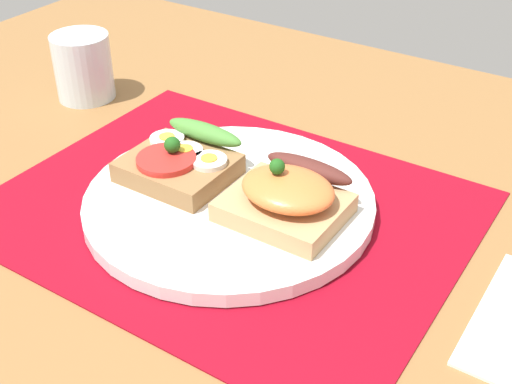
{
  "coord_description": "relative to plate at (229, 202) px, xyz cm",
  "views": [
    {
      "loc": [
        30.67,
        -42.65,
        37.2
      ],
      "look_at": [
        3.0,
        0.0,
        3.16
      ],
      "focal_mm": 47.49,
      "sensor_mm": 36.0,
      "label": 1
    }
  ],
  "objects": [
    {
      "name": "sandwich_egg_tomato",
      "position": [
        -6.02,
        0.43,
        2.21
      ],
      "size": [
        10.01,
        10.03,
        4.25
      ],
      "color": "olive",
      "rests_on": "plate"
    },
    {
      "name": "plate",
      "position": [
        0.0,
        0.0,
        0.0
      ],
      "size": [
        27.32,
        27.32,
        1.36
      ],
      "primitive_type": "cylinder",
      "color": "white",
      "rests_on": "placemat"
    },
    {
      "name": "placemat",
      "position": [
        0.0,
        0.0,
        -0.83
      ],
      "size": [
        43.22,
        34.54,
        0.3
      ],
      "primitive_type": "cube",
      "color": "maroon",
      "rests_on": "ground_plane"
    },
    {
      "name": "ground_plane",
      "position": [
        0.0,
        0.0,
        -2.58
      ],
      "size": [
        120.0,
        90.0,
        3.2
      ],
      "primitive_type": "cube",
      "color": "olive"
    },
    {
      "name": "sandwich_salmon",
      "position": [
        6.1,
        0.3,
        2.69
      ],
      "size": [
        10.41,
        10.07,
        5.64
      ],
      "color": "tan",
      "rests_on": "plate"
    },
    {
      "name": "drinking_glass",
      "position": [
        -28.99,
        10.51,
        3.03
      ],
      "size": [
        7.03,
        7.03,
        8.03
      ],
      "primitive_type": "cylinder",
      "color": "silver",
      "rests_on": "ground_plane"
    }
  ]
}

